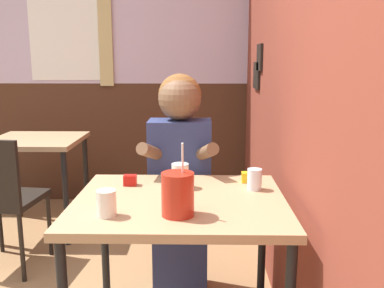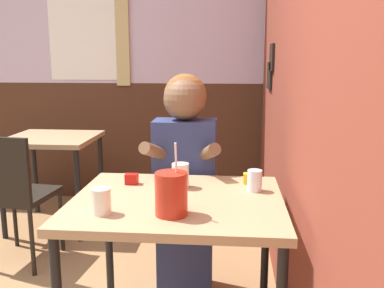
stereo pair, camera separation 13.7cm
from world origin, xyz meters
name	(u,v)px [view 1 (the left image)]	position (x,y,z in m)	size (l,w,h in m)	color
brick_wall_right	(277,54)	(1.30, 1.28, 1.35)	(0.08, 4.56, 2.70)	brown
back_wall	(104,54)	(-0.01, 2.59, 1.36)	(5.54, 0.09, 2.70)	silver
main_table	(180,215)	(0.76, 0.44, 0.66)	(0.91, 0.76, 0.73)	tan
background_table	(37,151)	(-0.40, 1.84, 0.63)	(0.66, 0.63, 0.73)	tan
person_seated	(180,176)	(0.74, 0.97, 0.68)	(0.42, 0.42, 1.24)	navy
cocktail_pitcher	(178,194)	(0.76, 0.24, 0.81)	(0.13, 0.13, 0.29)	#B22819
glass_near_pitcher	(254,179)	(1.10, 0.58, 0.78)	(0.07, 0.07, 0.10)	silver
glass_center	(180,176)	(0.75, 0.60, 0.79)	(0.08, 0.08, 0.11)	silver
glass_far_side	(106,203)	(0.49, 0.23, 0.78)	(0.08, 0.08, 0.10)	silver
condiment_ketchup	(130,180)	(0.51, 0.64, 0.75)	(0.06, 0.04, 0.05)	#B7140F
condiment_mustard	(248,177)	(1.08, 0.70, 0.75)	(0.06, 0.04, 0.05)	yellow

